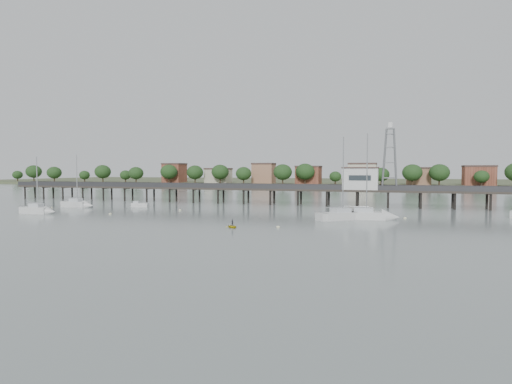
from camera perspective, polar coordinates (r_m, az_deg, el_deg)
ground_plane at (r=54.31m, az=-18.63°, el=-6.36°), size 500.00×500.00×0.00m
pier at (r=108.11m, az=0.40°, el=0.41°), size 150.00×5.00×5.50m
pier_building at (r=103.49m, az=13.76°, el=1.80°), size 8.40×5.40×5.30m
lattice_tower at (r=103.28m, az=17.40°, el=4.20°), size 3.20×3.20×15.50m
sailboat_a at (r=94.46m, az=-26.79°, el=-2.20°), size 7.15×2.38×11.78m
sailboat_d at (r=77.42m, az=15.41°, el=-3.08°), size 9.90×3.50×15.92m
sailboat_b at (r=106.68m, az=-22.40°, el=-1.55°), size 7.76×2.52×12.75m
sailboat_c at (r=76.63m, az=12.16°, el=-3.10°), size 8.65×8.29×15.23m
white_tender at (r=103.23m, az=-15.26°, el=-1.67°), size 4.12×2.45×1.50m
yellow_dinghy at (r=64.44m, az=-3.16°, el=-4.75°), size 1.62×1.47×2.39m
dinghy_occupant at (r=64.44m, az=-3.16°, el=-4.75°), size 0.67×1.04×0.23m
mooring_buoys at (r=83.09m, az=-8.49°, el=-2.98°), size 76.42×20.05×0.39m
far_shore at (r=284.66m, az=11.14°, el=1.39°), size 500.00×170.00×10.40m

